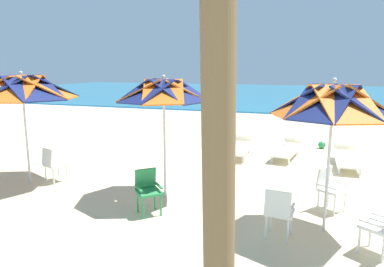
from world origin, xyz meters
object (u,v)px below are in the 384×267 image
(plastic_chair_1, at_px, (383,225))
(beach_ball, at_px, (322,145))
(beach_umbrella_0, at_px, (333,103))
(beach_umbrella_2, at_px, (22,88))
(plastic_chair_2, at_px, (279,210))
(plastic_chair_3, at_px, (148,188))
(beach_umbrella_1, at_px, (164,92))
(plastic_chair_0, at_px, (329,186))
(sun_lounger_0, at_px, (347,157))
(sun_lounger_1, at_px, (287,149))
(sun_lounger_2, at_px, (239,147))
(plastic_chair_4, at_px, (53,163))

(plastic_chair_1, bearing_deg, beach_ball, 95.90)
(plastic_chair_1, xyz_separation_m, beach_ball, (-0.76, 7.36, -0.37))
(beach_umbrella_0, height_order, plastic_chair_1, beach_umbrella_0)
(beach_umbrella_2, bearing_deg, plastic_chair_2, -8.65)
(plastic_chair_1, distance_m, plastic_chair_2, 1.52)
(plastic_chair_1, relative_size, beach_ball, 3.34)
(beach_umbrella_0, bearing_deg, plastic_chair_3, -174.72)
(plastic_chair_1, xyz_separation_m, beach_umbrella_1, (-4.07, 1.22, 1.81))
(plastic_chair_0, relative_size, beach_umbrella_2, 0.32)
(sun_lounger_0, height_order, beach_ball, sun_lounger_0)
(beach_umbrella_2, relative_size, sun_lounger_1, 1.23)
(plastic_chair_2, distance_m, beach_umbrella_1, 3.33)
(plastic_chair_1, xyz_separation_m, sun_lounger_2, (-3.30, 5.41, -0.22))
(sun_lounger_0, xyz_separation_m, sun_lounger_1, (-1.71, 0.54, 0.00))
(beach_umbrella_1, height_order, plastic_chair_4, beach_umbrella_1)
(plastic_chair_3, bearing_deg, beach_umbrella_0, 5.28)
(plastic_chair_4, relative_size, beach_ball, 3.34)
(beach_umbrella_1, distance_m, beach_umbrella_2, 3.54)
(plastic_chair_3, xyz_separation_m, sun_lounger_2, (0.73, 5.12, -0.22))
(plastic_chair_2, xyz_separation_m, beach_umbrella_2, (-6.08, 0.93, 1.83))
(plastic_chair_4, xyz_separation_m, beach_ball, (6.30, 6.16, -0.37))
(plastic_chair_4, distance_m, beach_ball, 8.82)
(sun_lounger_2, bearing_deg, beach_ball, 37.50)
(beach_umbrella_0, xyz_separation_m, sun_lounger_1, (-1.03, 5.08, -1.96))
(beach_umbrella_0, bearing_deg, plastic_chair_4, 174.49)
(beach_umbrella_2, bearing_deg, plastic_chair_1, -7.37)
(beach_umbrella_0, xyz_separation_m, plastic_chair_0, (0.09, 1.01, -1.74))
(beach_umbrella_0, height_order, beach_ball, beach_umbrella_0)
(sun_lounger_2, xyz_separation_m, beach_ball, (2.54, 1.95, -0.15))
(beach_umbrella_2, height_order, beach_ball, beach_umbrella_2)
(plastic_chair_0, height_order, plastic_chair_3, same)
(plastic_chair_0, bearing_deg, beach_umbrella_0, -95.19)
(beach_umbrella_1, bearing_deg, sun_lounger_2, 79.57)
(beach_umbrella_2, bearing_deg, plastic_chair_4, 21.92)
(plastic_chair_2, bearing_deg, plastic_chair_0, 62.08)
(plastic_chair_3, distance_m, sun_lounger_2, 5.17)
(plastic_chair_3, relative_size, plastic_chair_4, 1.00)
(beach_umbrella_0, relative_size, sun_lounger_1, 1.20)
(plastic_chair_1, bearing_deg, sun_lounger_1, 107.86)
(beach_umbrella_2, bearing_deg, beach_umbrella_0, -3.26)
(beach_umbrella_0, bearing_deg, plastic_chair_1, -36.87)
(beach_umbrella_0, relative_size, sun_lounger_2, 1.21)
(plastic_chair_0, distance_m, plastic_chair_4, 6.38)
(plastic_chair_0, xyz_separation_m, plastic_chair_4, (-6.36, -0.40, 0.00))
(plastic_chair_0, distance_m, beach_umbrella_1, 3.84)
(beach_umbrella_2, xyz_separation_m, beach_ball, (6.84, 6.38, -2.20))
(plastic_chair_0, relative_size, plastic_chair_2, 1.00)
(beach_ball, bearing_deg, sun_lounger_0, -73.89)
(plastic_chair_1, relative_size, beach_umbrella_2, 0.32)
(sun_lounger_1, relative_size, sun_lounger_2, 1.02)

